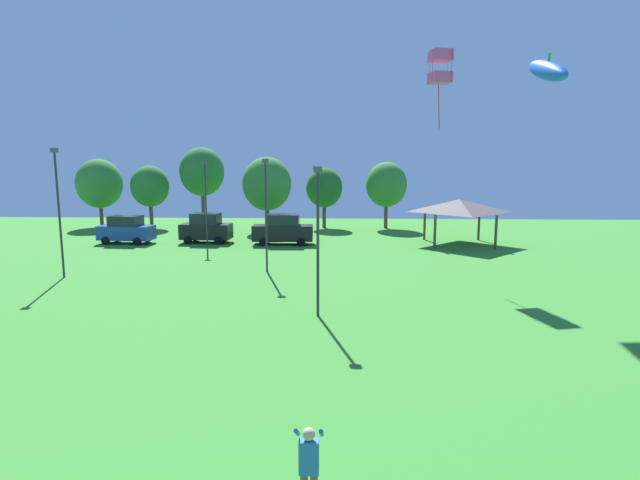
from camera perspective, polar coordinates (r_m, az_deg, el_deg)
person_standing_near_foreground at (r=9.86m, az=-1.27°, el=-24.32°), size 0.52×0.51×1.77m
kite_flying_8 at (r=31.87m, az=13.58°, el=18.68°), size 1.38×1.38×4.52m
kite_flying_10 at (r=38.27m, az=24.56°, el=17.22°), size 1.47×5.76×2.80m
parked_car_leftmost at (r=43.08m, az=-21.27°, el=1.10°), size 4.43×2.25×2.24m
parked_car_second_from_left at (r=41.56m, az=-12.89°, el=1.32°), size 4.11×2.16×2.41m
parked_car_third_from_left at (r=39.75m, az=-4.27°, el=1.18°), size 4.79×2.02×2.40m
park_pavilion at (r=40.99m, az=15.61°, el=3.78°), size 5.87×6.00×3.60m
light_post_0 at (r=20.58m, az=-0.25°, el=0.78°), size 0.36×0.20×6.27m
light_post_1 at (r=39.34m, az=-12.93°, el=4.57°), size 0.36×0.20×6.56m
light_post_2 at (r=31.32m, az=-27.70°, el=3.41°), size 0.36×0.20×7.23m
light_post_3 at (r=29.39m, az=-6.19°, el=3.51°), size 0.36×0.20×6.66m
treeline_tree_0 at (r=55.60m, az=-23.90°, el=5.91°), size 4.52×4.52×6.86m
treeline_tree_1 at (r=52.76m, az=-18.88°, el=5.81°), size 3.72×3.72×6.19m
treeline_tree_2 at (r=51.90m, az=-13.34°, el=7.58°), size 4.42×4.42×8.01m
treeline_tree_3 at (r=47.67m, az=-6.09°, el=6.38°), size 4.60×4.60×7.01m
treeline_tree_4 at (r=49.92m, az=0.49°, el=5.98°), size 3.60×3.60×5.99m
treeline_tree_5 at (r=49.94m, az=7.60°, el=6.28°), size 4.04×4.04×6.55m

